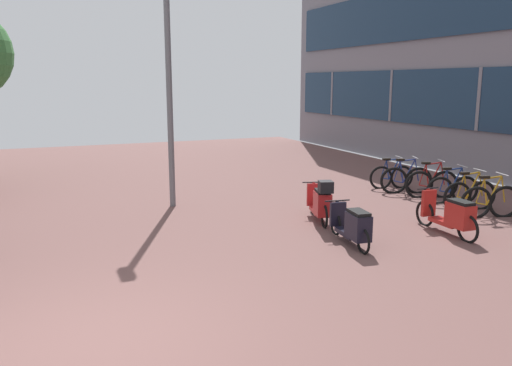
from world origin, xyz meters
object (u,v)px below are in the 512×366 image
object	(u,v)px
bicycle_rack_04	(406,180)
bicycle_rack_05	(391,177)
scooter_near	(451,215)
bicycle_rack_03	(432,184)
bicycle_rack_00	(490,202)
bicycle_rack_01	(470,195)
scooter_mid	(321,202)
bicycle_rack_02	(452,190)
lamp_post	(169,83)
scooter_far	(353,226)

from	to	relation	value
bicycle_rack_04	bicycle_rack_05	size ratio (longest dim) A/B	1.04
bicycle_rack_04	scooter_near	distance (m)	3.94
bicycle_rack_03	bicycle_rack_00	bearing A→B (deg)	-95.50
bicycle_rack_01	bicycle_rack_04	world-z (taller)	bicycle_rack_04
scooter_mid	bicycle_rack_00	bearing A→B (deg)	-16.62
bicycle_rack_02	bicycle_rack_05	world-z (taller)	bicycle_rack_02
bicycle_rack_03	scooter_mid	bearing A→B (deg)	-165.69
lamp_post	scooter_near	bearing A→B (deg)	-45.56
scooter_near	scooter_mid	bearing A→B (deg)	135.94
bicycle_rack_02	lamp_post	world-z (taller)	lamp_post
bicycle_rack_03	bicycle_rack_05	size ratio (longest dim) A/B	1.05
scooter_mid	scooter_far	world-z (taller)	scooter_mid
bicycle_rack_00	scooter_mid	bearing A→B (deg)	163.38
lamp_post	scooter_far	bearing A→B (deg)	-62.17
scooter_near	lamp_post	distance (m)	6.86
bicycle_rack_00	scooter_near	xyz separation A→B (m)	(-1.82, -0.72, 0.05)
bicycle_rack_03	scooter_near	world-z (taller)	bicycle_rack_03
scooter_far	bicycle_rack_04	bearing A→B (deg)	40.51
bicycle_rack_02	bicycle_rack_03	xyz separation A→B (m)	(-0.03, 0.70, 0.01)
bicycle_rack_03	bicycle_rack_05	distance (m)	1.42
scooter_far	lamp_post	bearing A→B (deg)	117.83
bicycle_rack_04	scooter_near	bearing A→B (deg)	-116.46
scooter_near	scooter_far	size ratio (longest dim) A/B	1.07
bicycle_rack_01	bicycle_rack_03	world-z (taller)	bicycle_rack_03
bicycle_rack_05	scooter_mid	distance (m)	4.41
bicycle_rack_02	scooter_near	world-z (taller)	bicycle_rack_02
scooter_near	scooter_far	bearing A→B (deg)	175.10
scooter_near	scooter_mid	world-z (taller)	scooter_mid
bicycle_rack_01	bicycle_rack_02	bearing A→B (deg)	79.12
bicycle_rack_00	bicycle_rack_05	distance (m)	3.51
bicycle_rack_00	scooter_far	xyz separation A→B (m)	(-3.98, -0.54, 0.02)
bicycle_rack_02	scooter_mid	world-z (taller)	scooter_mid
bicycle_rack_00	bicycle_rack_04	world-z (taller)	bicycle_rack_04
bicycle_rack_01	bicycle_rack_05	world-z (taller)	bicycle_rack_01
bicycle_rack_02	bicycle_rack_00	bearing A→B (deg)	-99.57
bicycle_rack_00	bicycle_rack_01	world-z (taller)	bicycle_rack_00
bicycle_rack_02	bicycle_rack_05	bearing A→B (deg)	96.63
bicycle_rack_03	scooter_near	xyz separation A→B (m)	(-2.02, -2.83, 0.05)
lamp_post	bicycle_rack_02	bearing A→B (deg)	-20.41
bicycle_rack_04	scooter_far	xyz separation A→B (m)	(-3.92, -3.35, 0.02)
bicycle_rack_04	scooter_near	size ratio (longest dim) A/B	0.74
bicycle_rack_04	bicycle_rack_03	bearing A→B (deg)	-69.49
bicycle_rack_05	scooter_mid	xyz separation A→B (m)	(-3.70, -2.40, 0.12)
bicycle_rack_01	scooter_far	bearing A→B (deg)	-163.08
bicycle_rack_05	scooter_near	bearing A→B (deg)	-113.14
scooter_mid	bicycle_rack_05	bearing A→B (deg)	32.97
bicycle_rack_01	bicycle_rack_04	distance (m)	2.11
bicycle_rack_01	scooter_mid	distance (m)	3.83
bicycle_rack_01	scooter_near	bearing A→B (deg)	-143.39
bicycle_rack_04	scooter_mid	xyz separation A→B (m)	(-3.65, -1.70, 0.10)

